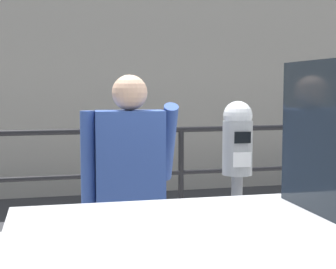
{
  "coord_description": "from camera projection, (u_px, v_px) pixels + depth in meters",
  "views": [
    {
      "loc": [
        -1.52,
        -2.57,
        1.65
      ],
      "look_at": [
        -0.79,
        0.33,
        1.37
      ],
      "focal_mm": 55.28,
      "sensor_mm": 36.0,
      "label": 1
    }
  ],
  "objects": [
    {
      "name": "parking_meter",
      "position": [
        237.0,
        162.0,
        3.21
      ],
      "size": [
        0.19,
        0.2,
        1.44
      ],
      "rotation": [
        0.0,
        0.0,
        3.08
      ],
      "color": "slate",
      "rests_on": "sidewalk_curb"
    },
    {
      "name": "pedestrian_at_meter",
      "position": [
        130.0,
        190.0,
        3.15
      ],
      "size": [
        0.62,
        0.42,
        1.6
      ],
      "rotation": [
        0.0,
        0.0,
        -0.1
      ],
      "color": "#1E233F",
      "rests_on": "sidewalk_curb"
    },
    {
      "name": "background_railing",
      "position": [
        181.0,
        154.0,
        5.69
      ],
      "size": [
        24.06,
        0.06,
        1.09
      ],
      "color": "black",
      "rests_on": "sidewalk_curb"
    },
    {
      "name": "backdrop_wall",
      "position": [
        136.0,
        79.0,
        8.18
      ],
      "size": [
        32.0,
        0.5,
        3.55
      ],
      "primitive_type": "cube",
      "color": "gray",
      "rests_on": "ground"
    }
  ]
}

